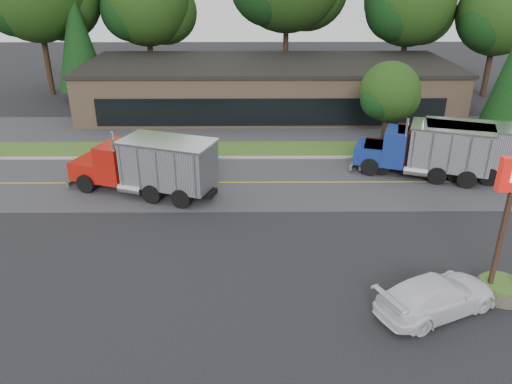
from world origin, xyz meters
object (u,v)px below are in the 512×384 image
dump_truck_blue (430,149)px  rally_car (437,295)px  bilo_sign (510,252)px  dump_truck_red (150,164)px  dump_truck_maroon (447,147)px

dump_truck_blue → rally_car: dump_truck_blue is taller
bilo_sign → dump_truck_red: 18.71m
dump_truck_blue → rally_car: bearing=94.0°
dump_truck_red → rally_car: bearing=159.1°
bilo_sign → dump_truck_red: size_ratio=0.66×
dump_truck_red → dump_truck_blue: size_ratio=1.07×
dump_truck_blue → dump_truck_maroon: 1.16m
rally_car → dump_truck_maroon: bearing=-45.5°
dump_truck_blue → rally_car: size_ratio=1.67×
bilo_sign → rally_car: size_ratio=1.18×
bilo_sign → dump_truck_blue: 12.52m
dump_truck_red → dump_truck_blue: bearing=-151.9°
bilo_sign → dump_truck_maroon: size_ratio=0.65×
dump_truck_blue → rally_car: 14.09m
dump_truck_red → rally_car: dump_truck_red is taller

